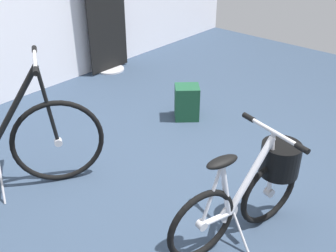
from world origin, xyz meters
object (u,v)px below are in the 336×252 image
(folding_bike_foreground, at_px, (254,186))
(backpack_on_floor, at_px, (187,102))
(floor_banner_stand, at_px, (106,10))
(display_bike_left, at_px, (1,146))

(folding_bike_foreground, xyz_separation_m, backpack_on_floor, (0.97, 1.33, -0.20))
(floor_banner_stand, height_order, folding_bike_foreground, floor_banner_stand)
(backpack_on_floor, bearing_deg, display_bike_left, 170.89)
(folding_bike_foreground, relative_size, display_bike_left, 0.79)
(folding_bike_foreground, relative_size, backpack_on_floor, 2.95)
(folding_bike_foreground, bearing_deg, backpack_on_floor, 54.10)
(folding_bike_foreground, distance_m, display_bike_left, 1.83)
(backpack_on_floor, bearing_deg, floor_banner_stand, 77.32)
(folding_bike_foreground, bearing_deg, display_bike_left, 117.63)
(folding_bike_foreground, distance_m, backpack_on_floor, 1.66)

